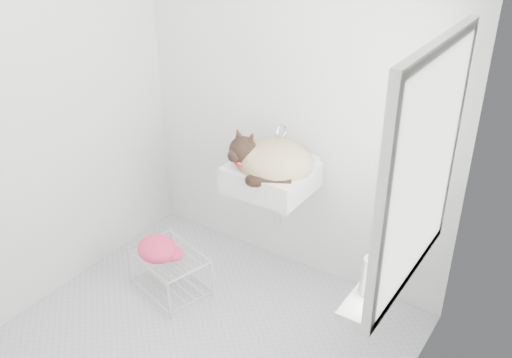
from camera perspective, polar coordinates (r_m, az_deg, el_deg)
The scene contains 15 objects.
floor at distance 3.54m, azimuth -5.43°, elevation -15.69°, with size 2.20×2.00×0.02m, color #B5B8BC.
back_wall at distance 3.59m, azimuth 3.70°, elevation 8.63°, with size 2.20×0.02×2.50m, color white.
right_wall at distance 2.35m, azimuth 14.69°, elevation -3.50°, with size 0.02×2.00×2.50m, color white.
left_wall at distance 3.59m, azimuth -20.38°, elevation 6.89°, with size 0.02×2.00×2.50m, color white.
window_glass at distance 2.47m, azimuth 16.25°, elevation 0.64°, with size 0.01×0.80×1.00m, color white.
window_frame at distance 2.48m, azimuth 15.93°, elevation 0.73°, with size 0.04×0.90×1.10m, color white.
windowsill at distance 2.76m, azimuth 13.33°, elevation -8.56°, with size 0.16×0.88×0.04m, color white.
sink at distance 3.53m, azimuth 1.47°, elevation 1.32°, with size 0.49×0.43×0.20m, color white.
faucet at distance 3.61m, azimuth 3.02°, elevation 4.37°, with size 0.18×0.13×0.18m, color silver, non-canonical shape.
cat at distance 3.50m, azimuth 1.47°, elevation 1.76°, with size 0.54×0.49×0.31m.
wire_rack at distance 3.84m, azimuth -8.44°, elevation -8.90°, with size 0.47×0.33×0.28m, color silver.
towel at distance 3.74m, azimuth -9.68°, elevation -7.13°, with size 0.29×0.20×0.12m, color #D05C16.
bottle_a at distance 2.56m, azimuth 11.08°, elevation -11.01°, with size 0.08×0.08×0.21m, color beige.
bottle_b at distance 2.75m, azimuth 13.17°, elevation -8.18°, with size 0.08×0.08×0.17m, color #267960.
bottle_c at distance 2.89m, azimuth 14.47°, elevation -6.40°, with size 0.12×0.12×0.16m, color white.
Camera 1 is at (1.67, -1.94, 2.45)m, focal length 40.72 mm.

